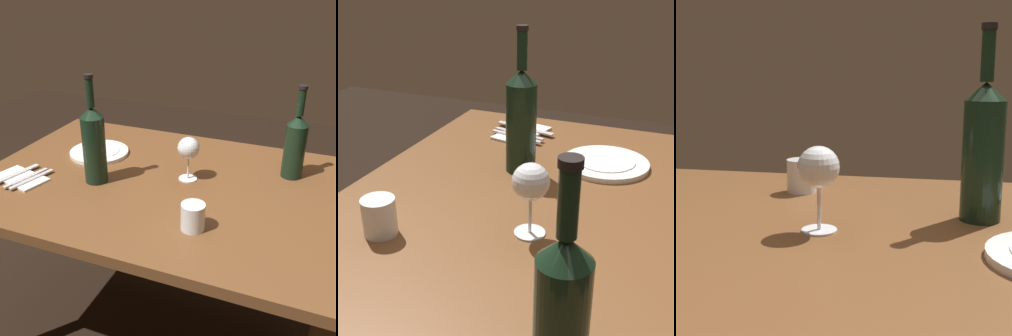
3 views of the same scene
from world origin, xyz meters
TOP-DOWN VIEW (x-y plane):
  - dining_table at (0.00, 0.00)m, footprint 1.30×0.90m
  - wine_glass_left at (-0.08, -0.05)m, footprint 0.08×0.08m
  - wine_bottle_second at (0.22, 0.09)m, footprint 0.08×0.08m
  - water_tumbler at (-0.20, 0.24)m, footprint 0.07×0.07m

SIDE VIEW (x-z plane):
  - dining_table at x=0.00m, z-range 0.28..1.02m
  - water_tumbler at x=-0.20m, z-range 0.74..0.82m
  - wine_glass_left at x=-0.08m, z-range 0.78..0.94m
  - wine_bottle_second at x=0.22m, z-range 0.69..1.07m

